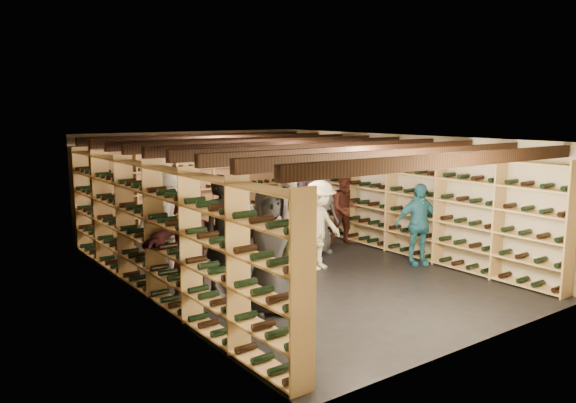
% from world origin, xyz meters
% --- Properties ---
extents(ground, '(8.00, 8.00, 0.00)m').
position_xyz_m(ground, '(0.00, 0.00, 0.00)').
color(ground, black).
rests_on(ground, ground).
extents(walls, '(5.52, 8.02, 2.40)m').
position_xyz_m(walls, '(0.00, 0.00, 1.20)').
color(walls, '#C0B596').
rests_on(walls, ground).
extents(ceiling, '(5.50, 8.00, 0.01)m').
position_xyz_m(ceiling, '(0.00, 0.00, 2.40)').
color(ceiling, beige).
rests_on(ceiling, walls).
extents(ceiling_joists, '(5.40, 7.12, 0.18)m').
position_xyz_m(ceiling_joists, '(0.00, 0.00, 2.26)').
color(ceiling_joists, black).
rests_on(ceiling_joists, ground).
extents(wine_rack_left, '(0.32, 7.50, 2.15)m').
position_xyz_m(wine_rack_left, '(-2.57, 0.00, 1.08)').
color(wine_rack_left, tan).
rests_on(wine_rack_left, ground).
extents(wine_rack_right, '(0.32, 7.50, 2.15)m').
position_xyz_m(wine_rack_right, '(2.57, 0.00, 1.08)').
color(wine_rack_right, tan).
rests_on(wine_rack_right, ground).
extents(wine_rack_back, '(4.70, 0.30, 2.15)m').
position_xyz_m(wine_rack_back, '(0.00, 3.83, 1.07)').
color(wine_rack_back, tan).
rests_on(wine_rack_back, ground).
extents(crate_stack_left, '(0.53, 0.38, 0.68)m').
position_xyz_m(crate_stack_left, '(-1.35, 2.46, 0.34)').
color(crate_stack_left, tan).
rests_on(crate_stack_left, ground).
extents(crate_stack_right, '(0.55, 0.41, 0.34)m').
position_xyz_m(crate_stack_right, '(-0.23, 2.44, 0.17)').
color(crate_stack_right, tan).
rests_on(crate_stack_right, ground).
extents(crate_loose, '(0.54, 0.40, 0.17)m').
position_xyz_m(crate_loose, '(-0.10, 2.27, 0.09)').
color(crate_loose, tan).
rests_on(crate_loose, ground).
extents(person_0, '(1.06, 0.89, 1.85)m').
position_xyz_m(person_0, '(-1.52, -1.61, 0.92)').
color(person_0, black).
rests_on(person_0, ground).
extents(person_1, '(0.69, 0.46, 1.89)m').
position_xyz_m(person_1, '(-1.56, -0.37, 0.94)').
color(person_1, black).
rests_on(person_1, ground).
extents(person_2, '(0.84, 0.68, 1.63)m').
position_xyz_m(person_2, '(-0.95, -1.57, 0.82)').
color(person_2, '#5F663B').
rests_on(person_2, ground).
extents(person_3, '(1.15, 0.79, 1.63)m').
position_xyz_m(person_3, '(0.50, -0.23, 0.82)').
color(person_3, beige).
rests_on(person_3, ground).
extents(person_4, '(0.98, 0.69, 1.55)m').
position_xyz_m(person_4, '(2.18, -1.09, 0.77)').
color(person_4, '#266E86').
rests_on(person_4, ground).
extents(person_5, '(1.64, 0.63, 1.73)m').
position_xyz_m(person_5, '(-2.10, -0.27, 0.87)').
color(person_5, brown).
rests_on(person_5, ground).
extents(person_6, '(0.92, 0.65, 1.76)m').
position_xyz_m(person_6, '(-0.98, 0.20, 0.88)').
color(person_6, '#23334C').
rests_on(person_6, ground).
extents(person_7, '(0.78, 0.62, 1.87)m').
position_xyz_m(person_7, '(-0.04, -0.12, 0.93)').
color(person_7, gray).
rests_on(person_7, ground).
extents(person_8, '(0.92, 0.82, 1.57)m').
position_xyz_m(person_8, '(2.18, 0.94, 0.78)').
color(person_8, '#4D2119').
rests_on(person_8, ground).
extents(person_9, '(1.24, 0.76, 1.86)m').
position_xyz_m(person_9, '(-1.88, 1.14, 0.93)').
color(person_9, '#9E988F').
rests_on(person_9, ground).
extents(person_10, '(1.10, 0.74, 1.73)m').
position_xyz_m(person_10, '(0.64, 0.78, 0.86)').
color(person_10, '#264937').
rests_on(person_10, ground).
extents(person_11, '(1.57, 0.96, 1.62)m').
position_xyz_m(person_11, '(1.17, 1.30, 0.81)').
color(person_11, '#935C93').
rests_on(person_11, ground).
extents(person_12, '(0.92, 0.61, 1.84)m').
position_xyz_m(person_12, '(1.18, 0.67, 0.92)').
color(person_12, '#39383E').
rests_on(person_12, ground).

